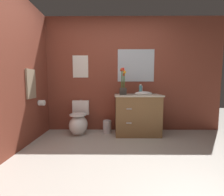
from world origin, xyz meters
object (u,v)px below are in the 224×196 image
toilet (79,122)px  soap_bottle (140,90)px  vanity_cabinet (137,114)px  flower_vase (123,85)px  toilet_paper_roll (42,103)px  trash_bin (107,127)px  hanging_towel (31,84)px  wall_mirror (136,66)px  wall_poster (80,67)px

toilet → soap_bottle: soap_bottle is taller
soap_bottle → vanity_cabinet: bearing=167.8°
flower_vase → vanity_cabinet: bearing=8.4°
soap_bottle → toilet_paper_roll: (-1.96, -0.16, -0.25)m
vanity_cabinet → trash_bin: (-0.63, 0.07, -0.29)m
vanity_cabinet → hanging_towel: bearing=-167.7°
toilet → vanity_cabinet: size_ratio=0.68×
flower_vase → toilet_paper_roll: flower_vase is taller
flower_vase → wall_mirror: size_ratio=0.68×
trash_bin → wall_poster: bearing=159.4°
flower_vase → hanging_towel: size_ratio=1.04×
toilet → wall_mirror: bearing=12.3°
wall_poster → wall_mirror: 1.22m
soap_bottle → hanging_towel: 2.06m
toilet → wall_poster: 1.21m
soap_bottle → wall_poster: bearing=166.6°
toilet → trash_bin: bearing=4.3°
vanity_cabinet → trash_bin: bearing=173.6°
trash_bin → toilet_paper_roll: toilet_paper_roll is taller
wall_poster → toilet_paper_roll: size_ratio=4.37×
soap_bottle → hanging_towel: (-2.01, -0.42, 0.12)m
toilet → trash_bin: 0.61m
soap_bottle → wall_poster: (-1.28, 0.31, 0.50)m
vanity_cabinet → toilet_paper_roll: (-1.91, -0.17, 0.25)m
toilet → wall_mirror: 1.74m
soap_bottle → wall_poster: wall_poster is taller
hanging_towel → toilet_paper_roll: size_ratio=4.73×
soap_bottle → trash_bin: bearing=173.2°
flower_vase → soap_bottle: bearing=5.4°
soap_bottle → toilet_paper_roll: size_ratio=1.93×
trash_bin → soap_bottle: bearing=-6.8°
trash_bin → hanging_towel: 1.69m
flower_vase → soap_bottle: 0.37m
wall_mirror → hanging_towel: size_ratio=1.54×
flower_vase → wall_mirror: wall_mirror is taller
vanity_cabinet → trash_bin: vanity_cabinet is taller
vanity_cabinet → trash_bin: 0.70m
wall_mirror → vanity_cabinet: bearing=-89.5°
vanity_cabinet → wall_mirror: size_ratio=1.26×
toilet → vanity_cabinet: vanity_cabinet is taller
wall_poster → wall_mirror: (1.22, 0.00, 0.02)m
toilet_paper_roll → trash_bin: bearing=10.7°
vanity_cabinet → flower_vase: size_ratio=1.86×
toilet → toilet_paper_roll: 0.83m
trash_bin → wall_mirror: bearing=19.5°
toilet_paper_roll → toilet: bearing=16.2°
toilet → vanity_cabinet: (1.23, -0.03, 0.18)m
vanity_cabinet → toilet_paper_roll: size_ratio=9.18×
vanity_cabinet → flower_vase: flower_vase is taller
wall_mirror → trash_bin: bearing=-160.5°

